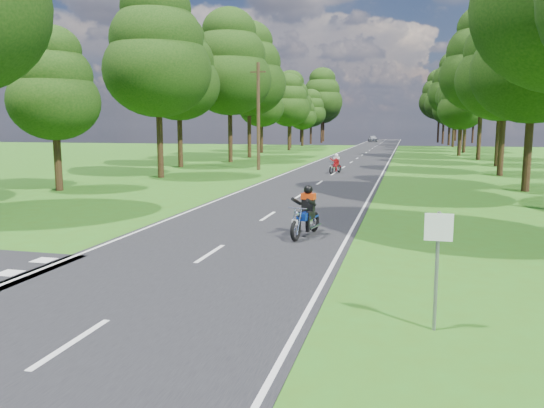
# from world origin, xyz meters

# --- Properties ---
(ground) EXTENTS (160.00, 160.00, 0.00)m
(ground) POSITION_xyz_m (0.00, 0.00, 0.00)
(ground) COLOR #326016
(ground) RESTS_ON ground
(main_road) EXTENTS (7.00, 140.00, 0.02)m
(main_road) POSITION_xyz_m (0.00, 50.00, 0.01)
(main_road) COLOR black
(main_road) RESTS_ON ground
(road_markings) EXTENTS (7.40, 140.00, 0.01)m
(road_markings) POSITION_xyz_m (-0.14, 48.13, 0.02)
(road_markings) COLOR silver
(road_markings) RESTS_ON main_road
(treeline) EXTENTS (40.00, 115.35, 14.78)m
(treeline) POSITION_xyz_m (1.43, 60.06, 8.25)
(treeline) COLOR black
(treeline) RESTS_ON ground
(telegraph_pole) EXTENTS (1.20, 0.26, 8.00)m
(telegraph_pole) POSITION_xyz_m (-6.00, 28.00, 4.07)
(telegraph_pole) COLOR #382616
(telegraph_pole) RESTS_ON ground
(road_sign) EXTENTS (0.45, 0.07, 2.00)m
(road_sign) POSITION_xyz_m (5.50, -2.01, 1.34)
(road_sign) COLOR slate
(road_sign) RESTS_ON ground
(rider_near_blue) EXTENTS (0.96, 1.95, 1.56)m
(rider_near_blue) POSITION_xyz_m (2.03, 4.81, 0.80)
(rider_near_blue) COLOR navy
(rider_near_blue) RESTS_ON main_road
(rider_far_red) EXTENTS (0.98, 1.75, 1.38)m
(rider_far_red) POSITION_xyz_m (0.07, 26.46, 0.71)
(rider_far_red) COLOR #AA0D1C
(rider_far_red) RESTS_ON main_road
(distant_car) EXTENTS (2.45, 4.01, 1.28)m
(distant_car) POSITION_xyz_m (-2.12, 101.05, 0.66)
(distant_car) COLOR silver
(distant_car) RESTS_ON main_road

